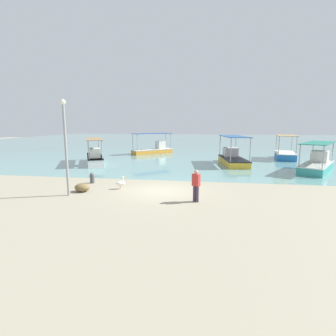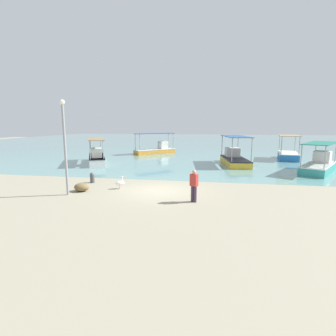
{
  "view_description": "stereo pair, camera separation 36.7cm",
  "coord_description": "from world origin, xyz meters",
  "px_view_note": "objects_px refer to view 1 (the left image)",
  "views": [
    {
      "loc": [
        2.82,
        -15.21,
        3.98
      ],
      "look_at": [
        -0.09,
        3.47,
        0.84
      ],
      "focal_mm": 28.0,
      "sensor_mm": 36.0,
      "label": 1
    },
    {
      "loc": [
        3.18,
        -15.15,
        3.98
      ],
      "look_at": [
        -0.09,
        3.47,
        0.84
      ],
      "focal_mm": 28.0,
      "sensor_mm": 36.0,
      "label": 2
    }
  ],
  "objects_px": {
    "fishing_boat_center": "(317,164)",
    "lamp_post": "(66,142)",
    "fishing_boat_near_right": "(154,149)",
    "fisherman_standing": "(196,185)",
    "fishing_boat_outer": "(285,154)",
    "net_pile": "(82,187)",
    "fishing_boat_far_right": "(95,157)",
    "pelican": "(121,183)",
    "fishing_boat_near_left": "(233,158)",
    "mooring_bollard": "(92,178)"
  },
  "relations": [
    {
      "from": "fishing_boat_center",
      "to": "lamp_post",
      "type": "xyz_separation_m",
      "value": [
        -17.04,
        -10.52,
        2.39
      ]
    },
    {
      "from": "fishing_boat_near_right",
      "to": "fisherman_standing",
      "type": "xyz_separation_m",
      "value": [
        6.92,
        -22.16,
        0.29
      ]
    },
    {
      "from": "fishing_boat_outer",
      "to": "lamp_post",
      "type": "bearing_deg",
      "value": -131.64
    },
    {
      "from": "fishing_boat_center",
      "to": "net_pile",
      "type": "distance_m",
      "value": 19.25
    },
    {
      "from": "fishing_boat_center",
      "to": "fishing_boat_outer",
      "type": "distance_m",
      "value": 8.22
    },
    {
      "from": "fishing_boat_far_right",
      "to": "lamp_post",
      "type": "height_order",
      "value": "lamp_post"
    },
    {
      "from": "fishing_boat_far_right",
      "to": "pelican",
      "type": "distance_m",
      "value": 11.71
    },
    {
      "from": "fisherman_standing",
      "to": "pelican",
      "type": "bearing_deg",
      "value": 157.02
    },
    {
      "from": "fishing_boat_far_right",
      "to": "fishing_boat_near_left",
      "type": "relative_size",
      "value": 1.04
    },
    {
      "from": "fishing_boat_far_right",
      "to": "net_pile",
      "type": "bearing_deg",
      "value": -69.34
    },
    {
      "from": "fisherman_standing",
      "to": "net_pile",
      "type": "xyz_separation_m",
      "value": [
        -6.84,
        1.03,
        -0.65
      ]
    },
    {
      "from": "fishing_boat_far_right",
      "to": "fisherman_standing",
      "type": "distance_m",
      "value": 16.23
    },
    {
      "from": "mooring_bollard",
      "to": "net_pile",
      "type": "xyz_separation_m",
      "value": [
        0.43,
        -2.31,
        -0.13
      ]
    },
    {
      "from": "fishing_boat_near_right",
      "to": "fisherman_standing",
      "type": "distance_m",
      "value": 23.21
    },
    {
      "from": "fishing_boat_outer",
      "to": "mooring_bollard",
      "type": "relative_size",
      "value": 7.3
    },
    {
      "from": "fishing_boat_far_right",
      "to": "pelican",
      "type": "xyz_separation_m",
      "value": [
        6.18,
        -9.94,
        -0.28
      ]
    },
    {
      "from": "pelican",
      "to": "mooring_bollard",
      "type": "xyz_separation_m",
      "value": [
        -2.49,
        1.32,
        0.01
      ]
    },
    {
      "from": "lamp_post",
      "to": "fishing_boat_far_right",
      "type": "bearing_deg",
      "value": 107.58
    },
    {
      "from": "fishing_boat_outer",
      "to": "fishing_boat_near_right",
      "type": "height_order",
      "value": "fishing_boat_near_right"
    },
    {
      "from": "lamp_post",
      "to": "net_pile",
      "type": "distance_m",
      "value": 2.92
    },
    {
      "from": "fishing_boat_far_right",
      "to": "fishing_boat_outer",
      "type": "height_order",
      "value": "fishing_boat_outer"
    },
    {
      "from": "fisherman_standing",
      "to": "net_pile",
      "type": "relative_size",
      "value": 1.87
    },
    {
      "from": "mooring_bollard",
      "to": "pelican",
      "type": "bearing_deg",
      "value": -27.95
    },
    {
      "from": "fishing_boat_near_right",
      "to": "fishing_boat_near_left",
      "type": "relative_size",
      "value": 0.83
    },
    {
      "from": "fishing_boat_far_right",
      "to": "mooring_bollard",
      "type": "height_order",
      "value": "fishing_boat_far_right"
    },
    {
      "from": "fishing_boat_center",
      "to": "fishing_boat_near_left",
      "type": "distance_m",
      "value": 7.52
    },
    {
      "from": "pelican",
      "to": "fisherman_standing",
      "type": "height_order",
      "value": "fisherman_standing"
    },
    {
      "from": "fishing_boat_near_right",
      "to": "fisherman_standing",
      "type": "bearing_deg",
      "value": -72.65
    },
    {
      "from": "pelican",
      "to": "net_pile",
      "type": "xyz_separation_m",
      "value": [
        -2.06,
        -0.99,
        -0.12
      ]
    },
    {
      "from": "fishing_boat_far_right",
      "to": "fishing_boat_near_right",
      "type": "height_order",
      "value": "fishing_boat_near_right"
    },
    {
      "from": "fishing_boat_near_right",
      "to": "pelican",
      "type": "xyz_separation_m",
      "value": [
        2.15,
        -20.13,
        -0.25
      ]
    },
    {
      "from": "fishing_boat_near_left",
      "to": "net_pile",
      "type": "relative_size",
      "value": 7.02
    },
    {
      "from": "pelican",
      "to": "net_pile",
      "type": "height_order",
      "value": "pelican"
    },
    {
      "from": "fishing_boat_near_left",
      "to": "net_pile",
      "type": "distance_m",
      "value": 16.23
    },
    {
      "from": "mooring_bollard",
      "to": "fisherman_standing",
      "type": "bearing_deg",
      "value": -24.73
    },
    {
      "from": "fishing_boat_near_right",
      "to": "fishing_boat_outer",
      "type": "bearing_deg",
      "value": -11.35
    },
    {
      "from": "fishing_boat_outer",
      "to": "pelican",
      "type": "xyz_separation_m",
      "value": [
        -14.21,
        -16.85,
        -0.19
      ]
    },
    {
      "from": "fishing_boat_near_left",
      "to": "pelican",
      "type": "height_order",
      "value": "fishing_boat_near_left"
    },
    {
      "from": "fishing_boat_outer",
      "to": "fishing_boat_center",
      "type": "bearing_deg",
      "value": -87.3
    },
    {
      "from": "lamp_post",
      "to": "net_pile",
      "type": "relative_size",
      "value": 5.9
    },
    {
      "from": "net_pile",
      "to": "fishing_boat_near_left",
      "type": "bearing_deg",
      "value": 52.5
    },
    {
      "from": "net_pile",
      "to": "pelican",
      "type": "bearing_deg",
      "value": 25.67
    },
    {
      "from": "fishing_boat_center",
      "to": "pelican",
      "type": "height_order",
      "value": "fishing_boat_center"
    },
    {
      "from": "fishing_boat_outer",
      "to": "lamp_post",
      "type": "distance_m",
      "value": 25.18
    },
    {
      "from": "fishing_boat_near_right",
      "to": "lamp_post",
      "type": "bearing_deg",
      "value": -90.75
    },
    {
      "from": "fishing_boat_outer",
      "to": "mooring_bollard",
      "type": "distance_m",
      "value": 22.81
    },
    {
      "from": "fishing_boat_center",
      "to": "pelican",
      "type": "distance_m",
      "value": 16.96
    },
    {
      "from": "lamp_post",
      "to": "fisherman_standing",
      "type": "distance_m",
      "value": 7.51
    },
    {
      "from": "lamp_post",
      "to": "net_pile",
      "type": "bearing_deg",
      "value": 67.13
    },
    {
      "from": "fishing_boat_outer",
      "to": "fisherman_standing",
      "type": "distance_m",
      "value": 21.1
    }
  ]
}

